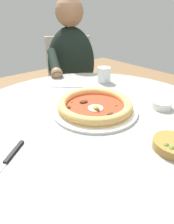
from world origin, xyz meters
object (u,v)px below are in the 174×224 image
(water_glass, at_px, (104,76))
(olive_pan, at_px, (173,145))
(fork_utensil, at_px, (66,87))
(dining_table, at_px, (94,138))
(ramekin_capers, at_px, (161,104))
(pizza_on_plate, at_px, (95,106))
(cafe_chair_diner, at_px, (70,82))
(steak_knife, at_px, (8,159))
(diner_person, at_px, (72,90))

(water_glass, xyz_separation_m, olive_pan, (0.24, 0.52, -0.02))
(water_glass, bearing_deg, fork_utensil, -17.18)
(dining_table, xyz_separation_m, fork_utensil, (-0.07, -0.29, 0.12))
(ramekin_capers, relative_size, fork_utensil, 0.59)
(pizza_on_plate, bearing_deg, cafe_chair_diner, -118.65)
(water_glass, bearing_deg, steak_knife, 24.18)
(steak_knife, distance_m, fork_utensil, 0.53)
(pizza_on_plate, height_order, water_glass, water_glass)
(diner_person, bearing_deg, fork_utensil, 51.75)
(ramekin_capers, xyz_separation_m, cafe_chair_diner, (-0.21, -0.94, -0.21))
(pizza_on_plate, height_order, steak_knife, pizza_on_plate)
(pizza_on_plate, distance_m, olive_pan, 0.31)
(dining_table, distance_m, fork_utensil, 0.32)
(steak_knife, bearing_deg, diner_person, -134.60)
(water_glass, relative_size, olive_pan, 0.65)
(water_glass, height_order, cafe_chair_diner, cafe_chair_diner)
(fork_utensil, relative_size, cafe_chair_diner, 0.15)
(olive_pan, bearing_deg, diner_person, -109.51)
(steak_knife, bearing_deg, water_glass, -155.82)
(fork_utensil, bearing_deg, dining_table, 76.59)
(water_glass, relative_size, steak_knife, 0.47)
(dining_table, relative_size, water_glass, 13.10)
(pizza_on_plate, bearing_deg, water_glass, -140.24)
(fork_utensil, bearing_deg, cafe_chair_diner, -126.27)
(water_glass, xyz_separation_m, fork_utensil, (0.20, -0.06, -0.03))
(pizza_on_plate, xyz_separation_m, cafe_chair_diner, (-0.43, -0.79, -0.21))
(water_glass, distance_m, olive_pan, 0.57)
(dining_table, relative_size, ramekin_capers, 13.45)
(dining_table, height_order, diner_person, diner_person)
(ramekin_capers, height_order, cafe_chair_diner, cafe_chair_diner)
(fork_utensil, bearing_deg, steak_knife, 39.51)
(dining_table, bearing_deg, fork_utensil, -103.41)
(steak_knife, bearing_deg, ramekin_capers, 170.80)
(pizza_on_plate, distance_m, steak_knife, 0.36)
(diner_person, bearing_deg, pizza_on_plate, 61.54)
(ramekin_capers, distance_m, olive_pan, 0.26)
(steak_knife, relative_size, fork_utensil, 1.29)
(steak_knife, height_order, ramekin_capers, ramekin_capers)
(pizza_on_plate, distance_m, ramekin_capers, 0.26)
(steak_knife, distance_m, cafe_chair_diner, 1.17)
(water_glass, bearing_deg, pizza_on_plate, 39.76)
(dining_table, bearing_deg, olive_pan, 95.61)
(dining_table, bearing_deg, steak_knife, 7.58)
(olive_pan, relative_size, cafe_chair_diner, 0.14)
(ramekin_capers, bearing_deg, pizza_on_plate, -35.06)
(dining_table, relative_size, diner_person, 0.90)
(dining_table, height_order, pizza_on_plate, pizza_on_plate)
(steak_knife, height_order, cafe_chair_diner, cafe_chair_diner)
(dining_table, distance_m, olive_pan, 0.32)
(pizza_on_plate, distance_m, fork_utensil, 0.28)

